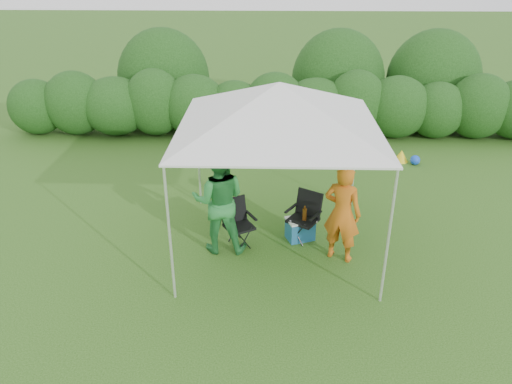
{
  "coord_description": "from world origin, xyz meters",
  "views": [
    {
      "loc": [
        -0.15,
        -6.86,
        4.65
      ],
      "look_at": [
        -0.35,
        0.4,
        1.05
      ],
      "focal_mm": 35.0,
      "sensor_mm": 36.0,
      "label": 1
    }
  ],
  "objects_px": {
    "chair_left": "(237,219)",
    "cooler": "(300,229)",
    "woman": "(219,200)",
    "man": "(342,213)",
    "chair_right": "(305,213)",
    "canopy": "(279,106)"
  },
  "relations": [
    {
      "from": "man",
      "to": "woman",
      "type": "distance_m",
      "value": 2.0
    },
    {
      "from": "chair_right",
      "to": "cooler",
      "type": "distance_m",
      "value": 0.3
    },
    {
      "from": "woman",
      "to": "man",
      "type": "bearing_deg",
      "value": 173.5
    },
    {
      "from": "chair_left",
      "to": "cooler",
      "type": "height_order",
      "value": "chair_left"
    },
    {
      "from": "man",
      "to": "chair_right",
      "type": "bearing_deg",
      "value": -25.24
    },
    {
      "from": "chair_left",
      "to": "woman",
      "type": "height_order",
      "value": "woman"
    },
    {
      "from": "cooler",
      "to": "woman",
      "type": "bearing_deg",
      "value": 174.11
    },
    {
      "from": "woman",
      "to": "canopy",
      "type": "bearing_deg",
      "value": -170.54
    },
    {
      "from": "chair_right",
      "to": "woman",
      "type": "bearing_deg",
      "value": -132.09
    },
    {
      "from": "chair_left",
      "to": "cooler",
      "type": "distance_m",
      "value": 1.14
    },
    {
      "from": "chair_left",
      "to": "cooler",
      "type": "relative_size",
      "value": 1.46
    },
    {
      "from": "canopy",
      "to": "chair_right",
      "type": "relative_size",
      "value": 3.63
    },
    {
      "from": "chair_left",
      "to": "cooler",
      "type": "xyz_separation_m",
      "value": [
        1.09,
        0.17,
        -0.26
      ]
    },
    {
      "from": "canopy",
      "to": "woman",
      "type": "bearing_deg",
      "value": -170.56
    },
    {
      "from": "chair_right",
      "to": "canopy",
      "type": "bearing_deg",
      "value": -121.11
    },
    {
      "from": "chair_left",
      "to": "woman",
      "type": "xyz_separation_m",
      "value": [
        -0.28,
        -0.18,
        0.46
      ]
    },
    {
      "from": "chair_left",
      "to": "woman",
      "type": "bearing_deg",
      "value": -177.2
    },
    {
      "from": "woman",
      "to": "cooler",
      "type": "distance_m",
      "value": 1.59
    },
    {
      "from": "canopy",
      "to": "man",
      "type": "height_order",
      "value": "canopy"
    },
    {
      "from": "chair_right",
      "to": "man",
      "type": "relative_size",
      "value": 0.51
    },
    {
      "from": "chair_left",
      "to": "man",
      "type": "distance_m",
      "value": 1.79
    },
    {
      "from": "woman",
      "to": "cooler",
      "type": "bearing_deg",
      "value": -165.7
    }
  ]
}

